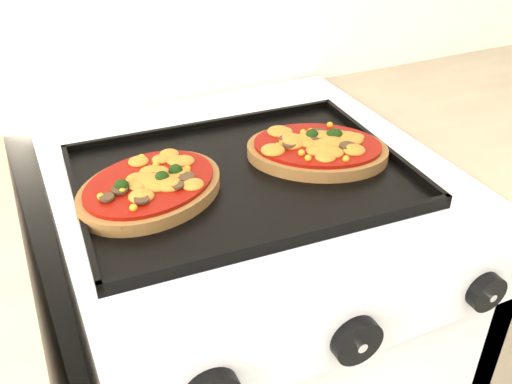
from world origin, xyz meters
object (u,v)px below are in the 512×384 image
pizza_left (150,186)px  pizza_right (317,148)px  baking_tray (242,174)px  stove (252,364)px

pizza_left → pizza_right: bearing=-0.2°
baking_tray → pizza_left: 0.14m
stove → pizza_left: pizza_left is taller
pizza_right → baking_tray: bearing=-178.8°
stove → pizza_left: (-0.17, -0.03, 0.48)m
stove → pizza_right: bearing=-16.9°
pizza_right → pizza_left: bearing=179.8°
stove → pizza_left: 0.51m
baking_tray → pizza_left: (-0.14, 0.00, 0.01)m
baking_tray → pizza_left: pizza_left is taller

